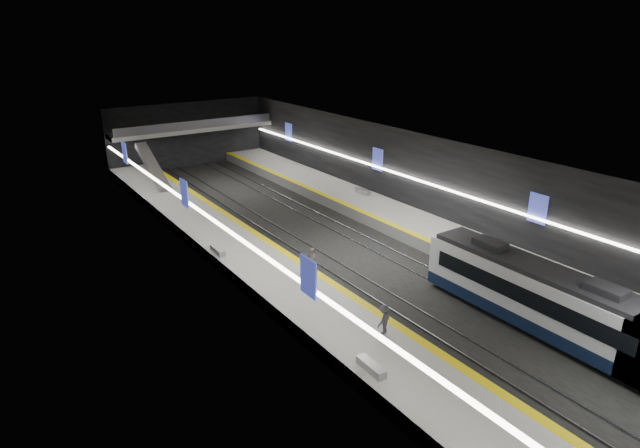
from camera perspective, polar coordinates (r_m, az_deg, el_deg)
ground at (r=41.48m, az=4.29°, el=-3.77°), size 70.00×70.00×0.00m
ceiling at (r=38.87m, az=4.61°, el=7.03°), size 20.00×70.00×0.04m
wall_left at (r=35.00m, az=-8.50°, el=-1.58°), size 0.04×70.00×8.00m
wall_right at (r=46.63m, az=14.14°, el=3.69°), size 0.04×70.00×8.00m
wall_back at (r=69.88m, az=-13.90°, el=9.24°), size 20.00×0.04×8.00m
platform_left at (r=37.47m, az=-4.78°, el=-5.74°), size 5.00×70.00×1.00m
tile_surface_left at (r=37.24m, az=-4.80°, el=-5.03°), size 5.00×70.00×0.02m
tactile_strip_left at (r=38.25m, az=-1.93°, el=-4.23°), size 0.60×70.00×0.02m
platform_right at (r=46.00m, az=11.67°, el=-0.96°), size 5.00×70.00×1.00m
tile_surface_right at (r=45.81m, az=11.71°, el=-0.37°), size 5.00×70.00×0.02m
tactile_strip_right at (r=44.34m, az=9.72°, el=-0.93°), size 0.60×70.00×0.02m
rails at (r=41.45m, az=4.29°, el=-3.69°), size 6.52×70.00×0.12m
ad_posters at (r=40.58m, az=3.59°, el=2.51°), size 19.94×53.50×2.20m
cove_light_left at (r=35.15m, az=-8.19°, el=-1.81°), size 0.25×68.60×0.12m
cove_light_right at (r=46.54m, az=13.96°, el=3.41°), size 0.25×68.60×0.12m
mezzanine_bridge at (r=67.78m, az=-13.34°, el=9.85°), size 20.00×3.00×1.50m
escalator at (r=59.46m, az=-17.43°, el=5.87°), size 1.20×7.50×3.92m
bench_left_near at (r=27.34m, az=5.48°, el=-14.96°), size 0.57×1.87×0.45m
bench_left_far at (r=40.56m, az=-10.85°, el=-2.80°), size 0.50×1.79×0.44m
bench_right_far at (r=54.03m, az=4.59°, el=3.49°), size 0.62×1.87×0.45m
passenger_left_a at (r=36.34m, az=-0.83°, el=-4.01°), size 0.61×1.16×1.89m
passenger_left_b at (r=29.98m, az=6.84°, el=-10.09°), size 1.25×0.95×1.72m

